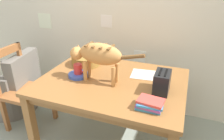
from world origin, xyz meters
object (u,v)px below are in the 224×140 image
object	(u,v)px
book_stack	(150,104)
toaster	(162,82)
coffee_mug	(78,69)
dining_table	(112,88)
magazine	(146,75)
cat	(98,55)
wooden_chair_near	(24,90)
saucer_bowl	(78,75)
wicker_basket	(86,60)
wicker_armchair	(13,91)

from	to	relation	value
book_stack	toaster	distance (m)	0.28
coffee_mug	toaster	xyz separation A→B (m)	(0.77, 0.00, 0.01)
dining_table	magazine	size ratio (longest dim) A/B	4.83
cat	book_stack	distance (m)	0.62
wooden_chair_near	saucer_bowl	bearing A→B (deg)	89.15
saucer_bowl	magazine	distance (m)	0.64
saucer_bowl	coffee_mug	world-z (taller)	coffee_mug
wicker_basket	wicker_armchair	bearing A→B (deg)	-173.91
book_stack	wicker_armchair	size ratio (longest dim) A/B	0.25
wooden_chair_near	wicker_armchair	world-z (taller)	wooden_chair_near
coffee_mug	wicker_basket	world-z (taller)	coffee_mug
dining_table	coffee_mug	xyz separation A→B (m)	(-0.32, -0.04, 0.16)
cat	toaster	world-z (taller)	cat
dining_table	magazine	world-z (taller)	magazine
toaster	wooden_chair_near	world-z (taller)	wooden_chair_near
book_stack	dining_table	bearing A→B (deg)	142.19
dining_table	wooden_chair_near	size ratio (longest dim) A/B	1.40
dining_table	cat	size ratio (longest dim) A/B	1.90
book_stack	toaster	bearing A→B (deg)	81.57
magazine	toaster	xyz separation A→B (m)	(0.18, -0.25, 0.08)
wooden_chair_near	coffee_mug	bearing A→B (deg)	89.15
dining_table	toaster	size ratio (longest dim) A/B	6.50
coffee_mug	saucer_bowl	bearing A→B (deg)	180.00
dining_table	wicker_basket	world-z (taller)	wicker_basket
dining_table	cat	distance (m)	0.35
saucer_bowl	book_stack	bearing A→B (deg)	-20.51
magazine	saucer_bowl	bearing A→B (deg)	-162.56
book_stack	toaster	world-z (taller)	toaster
toaster	wicker_armchair	distance (m)	1.94
magazine	wicker_armchair	world-z (taller)	wicker_armchair
wicker_basket	wooden_chair_near	xyz separation A→B (m)	(-0.65, -0.28, -0.35)
magazine	wicker_basket	xyz separation A→B (m)	(-0.65, 0.03, 0.05)
wicker_armchair	book_stack	bearing A→B (deg)	-114.16
cat	coffee_mug	xyz separation A→B (m)	(-0.21, 0.01, -0.17)
wicker_basket	toaster	size ratio (longest dim) A/B	1.48
wicker_armchair	coffee_mug	bearing A→B (deg)	-109.36
coffee_mug	magazine	size ratio (longest dim) A/B	0.45
dining_table	toaster	bearing A→B (deg)	-5.49
cat	wicker_basket	world-z (taller)	cat
coffee_mug	wicker_armchair	world-z (taller)	coffee_mug
wicker_basket	wooden_chair_near	distance (m)	0.79
coffee_mug	cat	bearing A→B (deg)	-2.62
cat	magazine	bearing A→B (deg)	-52.77
coffee_mug	wooden_chair_near	distance (m)	0.81
wicker_basket	toaster	distance (m)	0.88
coffee_mug	toaster	bearing A→B (deg)	0.02
toaster	wooden_chair_near	distance (m)	1.53
book_stack	cat	bearing A→B (deg)	153.09
magazine	dining_table	bearing A→B (deg)	-147.64
cat	wicker_armchair	size ratio (longest dim) A/B	0.88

